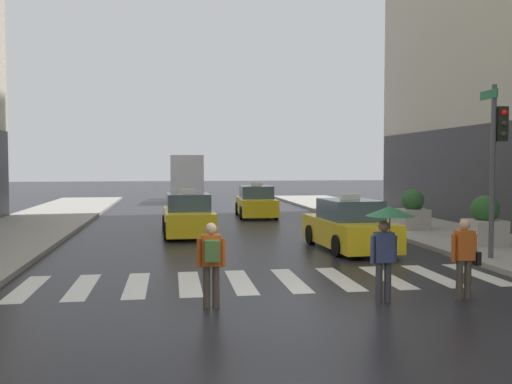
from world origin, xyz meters
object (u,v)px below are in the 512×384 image
pedestrian_with_backpack (211,258)px  planter_near_corner (485,222)px  pedestrian_with_umbrella (388,227)px  taxi_second (188,216)px  taxi_lead (349,227)px  traffic_light_pole (497,146)px  planter_mid_block (413,211)px  box_truck (186,176)px  pedestrian_with_handbag (465,254)px  taxi_third (256,203)px

pedestrian_with_backpack → planter_near_corner: size_ratio=1.03×
pedestrian_with_umbrella → planter_near_corner: 8.59m
taxi_second → pedestrian_with_backpack: taxi_second is taller
taxi_lead → traffic_light_pole: bearing=-43.6°
traffic_light_pole → planter_mid_block: (0.73, 6.99, -2.38)m
box_truck → pedestrian_with_backpack: (-0.35, -30.21, -0.88)m
traffic_light_pole → taxi_lead: 5.11m
taxi_second → planter_mid_block: taxi_second is taller
pedestrian_with_handbag → planter_near_corner: (4.18, 6.26, -0.06)m
taxi_third → planter_near_corner: (5.70, -12.09, 0.15)m
traffic_light_pole → taxi_third: size_ratio=1.04×
pedestrian_with_backpack → planter_mid_block: (8.90, 10.70, -0.10)m
taxi_second → pedestrian_with_umbrella: (3.61, -11.33, 0.79)m
taxi_lead → planter_near_corner: taxi_lead is taller
traffic_light_pole → planter_mid_block: 7.42m
traffic_light_pole → planter_mid_block: bearing=84.0°
box_truck → planter_mid_block: (8.54, -19.51, -0.98)m
taxi_lead → box_truck: bearing=101.1°
taxi_third → box_truck: 12.44m
taxi_third → planter_mid_block: 9.21m
taxi_third → pedestrian_with_umbrella: size_ratio=2.37×
taxi_second → planter_near_corner: (9.45, -5.06, 0.15)m
pedestrian_with_umbrella → planter_near_corner: pedestrian_with_umbrella is taller
taxi_lead → pedestrian_with_umbrella: size_ratio=2.38×
pedestrian_with_backpack → pedestrian_with_umbrella: bearing=-1.5°
taxi_lead → pedestrian_with_backpack: taxi_lead is taller
pedestrian_with_handbag → planter_near_corner: bearing=56.3°
pedestrian_with_umbrella → pedestrian_with_handbag: 1.76m
pedestrian_with_umbrella → planter_mid_block: size_ratio=1.21×
taxi_lead → pedestrian_with_backpack: bearing=-126.1°
taxi_second → planter_near_corner: bearing=-28.2°
taxi_third → pedestrian_with_umbrella: 18.37m
pedestrian_with_handbag → taxi_second: bearing=114.9°
taxi_third → pedestrian_with_handbag: bearing=-85.3°
taxi_second → taxi_third: 7.96m
pedestrian_with_umbrella → planter_mid_block: (5.40, 10.79, -0.64)m
taxi_third → planter_near_corner: taxi_third is taller
planter_near_corner → taxi_lead: bearing=172.3°
planter_mid_block → taxi_second: bearing=176.6°
taxi_second → box_truck: box_truck is taller
taxi_lead → pedestrian_with_handbag: 6.86m
pedestrian_with_backpack → pedestrian_with_handbag: (5.16, -0.08, -0.04)m
taxi_lead → taxi_third: same height
pedestrian_with_umbrella → traffic_light_pole: bearing=39.2°
pedestrian_with_umbrella → pedestrian_with_backpack: size_ratio=1.18×
taxi_second → pedestrian_with_handbag: bearing=-65.1°
planter_mid_block → pedestrian_with_umbrella: bearing=-116.6°
taxi_third → pedestrian_with_backpack: bearing=-101.3°
box_truck → pedestrian_with_backpack: size_ratio=4.58×
planter_near_corner → box_truck: bearing=110.5°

